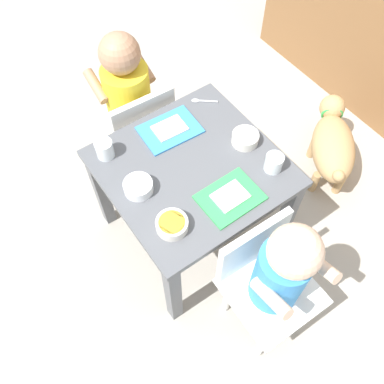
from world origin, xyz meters
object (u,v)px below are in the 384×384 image
at_px(seated_child_left, 128,94).
at_px(food_tray_right, 230,197).
at_px(cereal_bowl_left_side, 172,224).
at_px(seated_child_right, 279,271).
at_px(water_cup_right, 105,150).
at_px(spoon_by_left_tray, 202,101).
at_px(dining_table, 192,180).
at_px(dog, 333,143).
at_px(water_cup_left, 274,163).
at_px(food_tray_left, 170,129).
at_px(veggie_bowl_near, 245,138).
at_px(veggie_bowl_far, 138,186).

relative_size(seated_child_left, food_tray_right, 3.54).
xyz_separation_m(seated_child_left, cereal_bowl_left_side, (0.60, -0.20, 0.05)).
distance_m(seated_child_right, water_cup_right, 0.69).
bearing_deg(cereal_bowl_left_side, spoon_by_left_tray, 134.25).
relative_size(dining_table, water_cup_right, 8.77).
height_order(seated_child_right, dog, seated_child_right).
xyz_separation_m(seated_child_left, water_cup_left, (0.61, 0.20, 0.06)).
distance_m(food_tray_left, water_cup_right, 0.24).
bearing_deg(veggie_bowl_near, water_cup_left, 1.74).
bearing_deg(food_tray_right, veggie_bowl_far, -131.39).
bearing_deg(veggie_bowl_far, seated_child_left, 153.98).
relative_size(food_tray_right, water_cup_right, 2.98).
height_order(food_tray_right, veggie_bowl_far, veggie_bowl_far).
distance_m(food_tray_left, cereal_bowl_left_side, 0.39).
bearing_deg(veggie_bowl_far, veggie_bowl_near, 83.95).
relative_size(seated_child_left, food_tray_left, 3.25).
bearing_deg(spoon_by_left_tray, cereal_bowl_left_side, -45.75).
relative_size(water_cup_left, cereal_bowl_left_side, 0.62).
bearing_deg(food_tray_right, food_tray_left, 180.00).
distance_m(dining_table, veggie_bowl_far, 0.22).
xyz_separation_m(dining_table, food_tray_right, (0.17, 0.03, 0.09)).
bearing_deg(seated_child_left, dog, 51.81).
bearing_deg(water_cup_left, food_tray_right, -86.77).
relative_size(veggie_bowl_far, cereal_bowl_left_side, 0.96).
height_order(seated_child_right, water_cup_left, seated_child_right).
relative_size(seated_child_left, dog, 1.73).
bearing_deg(seated_child_right, water_cup_left, 143.13).
bearing_deg(cereal_bowl_left_side, food_tray_left, 147.38).
distance_m(dog, food_tray_left, 0.77).
relative_size(dining_table, food_tray_left, 2.70).
relative_size(food_tray_left, water_cup_left, 3.47).
distance_m(seated_child_left, spoon_by_left_tray, 0.30).
xyz_separation_m(dog, spoon_by_left_tray, (-0.31, -0.49, 0.29)).
bearing_deg(food_tray_left, seated_child_right, -2.02).
height_order(seated_child_left, veggie_bowl_near, seated_child_left).
height_order(food_tray_right, cereal_bowl_left_side, cereal_bowl_left_side).
bearing_deg(water_cup_right, spoon_by_left_tray, 92.05).
bearing_deg(food_tray_left, cereal_bowl_left_side, -32.62).
bearing_deg(seated_child_left, water_cup_left, 18.51).
relative_size(dining_table, seated_child_right, 0.84).
xyz_separation_m(food_tray_left, spoon_by_left_tray, (-0.05, 0.18, -0.00)).
distance_m(dining_table, veggie_bowl_near, 0.24).
distance_m(food_tray_left, veggie_bowl_near, 0.27).
height_order(seated_child_left, spoon_by_left_tray, seated_child_left).
relative_size(water_cup_right, cereal_bowl_left_side, 0.66).
height_order(seated_child_left, cereal_bowl_left_side, seated_child_left).
distance_m(dining_table, seated_child_right, 0.45).
bearing_deg(dining_table, veggie_bowl_near, 84.21).
relative_size(dog, food_tray_right, 2.05).
bearing_deg(dining_table, cereal_bowl_left_side, -50.01).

